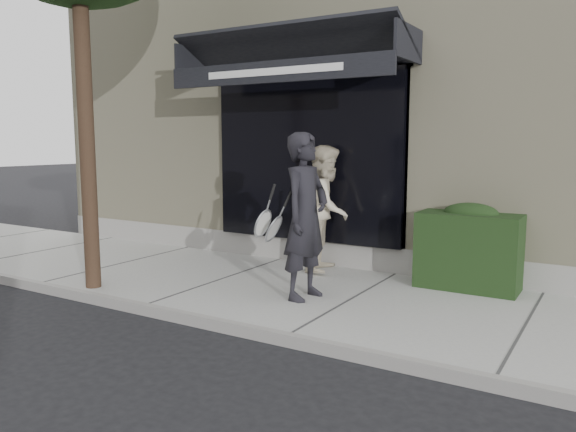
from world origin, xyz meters
The scene contains 7 objects.
ground centered at (0.00, 0.00, 0.00)m, with size 80.00×80.00×0.00m, color black.
sidewalk centered at (0.00, 0.00, 0.06)m, with size 20.00×3.00×0.12m, color #989893.
curb centered at (0.00, -1.55, 0.07)m, with size 20.00×0.10×0.14m, color gray.
building_facade centered at (-0.01, 4.96, 2.74)m, with size 14.30×8.04×5.64m.
hedge centered at (1.10, 1.25, 0.66)m, with size 1.30×0.70×1.14m.
pedestrian_front centered at (-0.52, -0.29, 1.14)m, with size 0.80×0.84×2.05m.
pedestrian_back centered at (-0.99, 1.20, 1.06)m, with size 0.88×1.03×1.88m.
Camera 1 is at (2.81, -6.21, 2.06)m, focal length 35.00 mm.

